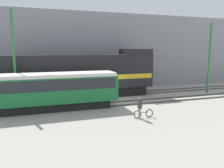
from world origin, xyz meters
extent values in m
plane|color=#9E998C|center=(0.00, 0.00, 0.00)|extent=(120.00, 120.00, 0.00)
cube|color=#47423D|center=(0.00, -1.86, 0.07)|extent=(60.00, 0.07, 0.14)
cube|color=#47423D|center=(0.00, -0.42, 0.07)|extent=(60.00, 0.07, 0.14)
cube|color=#47423D|center=(0.00, 2.36, 0.07)|extent=(60.00, 0.07, 0.14)
cube|color=#47423D|center=(0.00, 3.79, 0.07)|extent=(60.00, 0.07, 0.14)
cube|color=gray|center=(0.00, 10.04, 4.88)|extent=(43.04, 6.00, 9.75)
cube|color=black|center=(-3.27, 3.07, 0.50)|extent=(14.73, 2.55, 1.00)
cube|color=black|center=(-3.27, 3.07, 2.79)|extent=(16.01, 3.00, 3.58)
cube|color=gold|center=(-3.27, 3.07, 2.25)|extent=(15.69, 3.04, 0.50)
cube|color=black|center=(3.24, 3.07, 4.88)|extent=(3.00, 2.85, 0.60)
cube|color=black|center=(-6.20, -1.14, 0.35)|extent=(9.49, 2.00, 0.70)
cube|color=#196B33|center=(-6.20, -1.14, 1.76)|extent=(10.79, 2.50, 2.12)
cube|color=#1E2328|center=(-6.20, -1.14, 2.27)|extent=(10.35, 2.54, 0.90)
cube|color=silver|center=(-6.20, -1.14, 2.97)|extent=(10.57, 2.38, 0.30)
torus|color=black|center=(0.53, -5.66, 0.31)|extent=(0.62, 0.09, 0.62)
torus|color=black|center=(-0.44, -5.62, 0.31)|extent=(0.62, 0.09, 0.62)
cylinder|color=black|center=(0.04, -5.64, 0.42)|extent=(0.82, 0.07, 0.04)
cylinder|color=black|center=(-0.29, -5.63, 0.45)|extent=(0.03, 0.03, 0.28)
cylinder|color=#262626|center=(0.53, -5.66, 0.67)|extent=(0.04, 0.44, 0.02)
cylinder|color=#8C7A5B|center=(-0.35, -5.69, 0.40)|extent=(0.11, 0.11, 0.81)
cylinder|color=#8C7A5B|center=(-0.35, -5.85, 0.40)|extent=(0.11, 0.11, 0.81)
cube|color=#333338|center=(-0.35, -5.77, 1.12)|extent=(0.23, 0.37, 0.62)
sphere|color=#8C664C|center=(-0.35, -5.77, 1.54)|extent=(0.22, 0.22, 0.22)
cylinder|color=#2D7238|center=(-9.32, 0.97, 4.30)|extent=(0.22, 0.22, 8.61)
cylinder|color=#2D7238|center=(11.79, 0.97, 4.08)|extent=(0.25, 0.25, 8.16)
camera|label=1|loc=(-7.19, -19.98, 5.07)|focal=35.00mm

